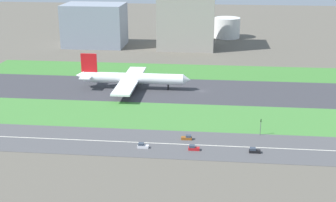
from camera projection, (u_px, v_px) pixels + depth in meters
The scene contains 15 objects.
ground_plane at pixel (203, 91), 253.84m from camera, with size 800.00×800.00×0.00m, color #5B564C.
runway at pixel (203, 91), 253.82m from camera, with size 280.00×46.00×0.10m, color #38383D.
grass_median_north at pixel (205, 72), 292.43m from camera, with size 280.00×36.00×0.10m, color #3D7A33.
grass_median_south at pixel (200, 117), 215.21m from camera, with size 280.00×36.00×0.10m, color #427F38.
highway at pixel (197, 145), 185.07m from camera, with size 280.00×28.00×0.10m, color #4C4C4F.
highway_centerline at pixel (197, 145), 185.06m from camera, with size 266.00×0.50×0.01m, color silver.
airliner at pixel (130, 78), 255.80m from camera, with size 65.00×56.00×19.70m.
car_2 at pixel (254, 151), 177.87m from camera, with size 4.40×1.80×2.00m.
car_0 at pixel (187, 138), 189.92m from camera, with size 4.40×1.80×2.00m.
car_3 at pixel (143, 146), 182.18m from camera, with size 4.40×1.80×2.00m.
car_1 at pixel (193, 148), 180.19m from camera, with size 4.40×1.80×2.00m.
traffic_light at pixel (261, 126), 193.36m from camera, with size 0.36×0.50×7.20m.
terminal_building at pixel (95, 25), 364.67m from camera, with size 47.46×32.90×33.28m, color gray.
hangar_building at pixel (187, 14), 354.41m from camera, with size 43.11×36.87×52.37m, color #9E998E.
fuel_tank_west at pixel (227, 28), 399.19m from camera, with size 22.37×22.37×17.43m, color silver.
Camera 1 is at (5.98, -242.79, 76.48)m, focal length 48.90 mm.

